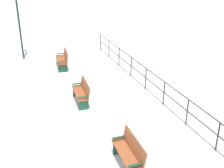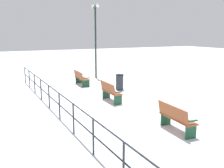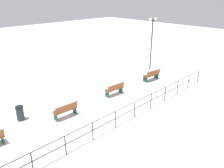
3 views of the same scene
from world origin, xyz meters
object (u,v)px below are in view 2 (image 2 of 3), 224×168
(trash_bin, at_px, (120,82))
(lamppost_middle, at_px, (95,31))
(bench_third, at_px, (110,91))
(bench_fourth, at_px, (81,78))
(bench_second, at_px, (176,118))

(trash_bin, bearing_deg, lamppost_middle, 84.78)
(bench_third, relative_size, lamppost_middle, 0.30)
(bench_fourth, bearing_deg, bench_second, -86.96)
(bench_second, distance_m, bench_fourth, 8.72)
(bench_second, height_order, bench_fourth, bench_second)
(bench_second, distance_m, bench_third, 4.37)
(bench_third, relative_size, trash_bin, 1.71)
(bench_third, height_order, lamppost_middle, lamppost_middle)
(bench_third, bearing_deg, trash_bin, 53.92)
(trash_bin, bearing_deg, bench_second, -102.48)
(trash_bin, bearing_deg, bench_fourth, 123.32)
(bench_third, height_order, trash_bin, bench_third)
(trash_bin, bearing_deg, bench_third, -128.21)
(bench_second, bearing_deg, lamppost_middle, 84.02)
(bench_second, relative_size, lamppost_middle, 0.30)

